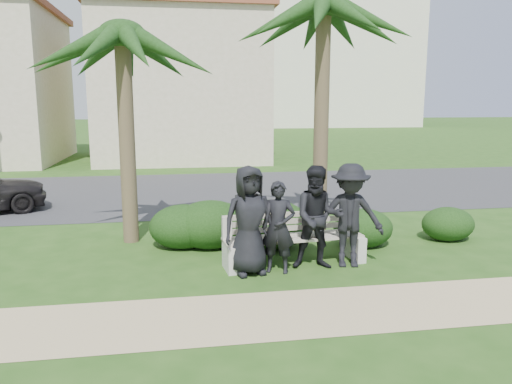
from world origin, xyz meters
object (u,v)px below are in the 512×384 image
Objects in this scene: man_c at (318,218)px; palm_left at (122,36)px; man_a at (249,220)px; palm_right at (324,8)px; park_bench at (294,242)px; man_d at (350,216)px; man_b at (278,227)px.

man_c is 5.19m from palm_left.
palm_left is (-2.14, 2.36, 3.21)m from man_a.
park_bench is at bearing -117.18° from palm_right.
man_b is at bearing -164.50° from man_d.
man_d is at bearing 24.74° from man_b.
man_d is at bearing 10.63° from man_c.
man_c is (0.35, -0.28, 0.50)m from park_bench.
man_c is at bearing -34.05° from palm_left.
man_a is 0.36× the size of palm_left.
man_a reaches higher than man_b.
palm_left reaches higher than man_d.
man_a is 1.22m from man_c.
man_d is (0.92, -0.27, 0.52)m from park_bench.
palm_left reaches higher than man_a.
man_c is 0.58m from man_d.
palm_right reaches higher than man_a.
park_bench is at bearing 65.19° from man_b.
man_d reaches higher than park_bench.
palm_left is at bearing 119.75° from man_a.
man_a reaches higher than man_c.
palm_right is at bearing 39.23° from man_a.
man_d is (0.57, 0.01, 0.01)m from man_c.
man_b is at bearing -162.57° from man_c.
man_a is 0.52m from man_b.
park_bench is 5.20m from palm_left.
man_a is at bearing -128.31° from palm_right.
man_c is (1.22, 0.09, -0.02)m from man_a.
man_d reaches higher than man_b.
man_c is 0.31× the size of palm_right.
palm_left is (-3.94, 2.26, 3.22)m from man_d.
man_c is 0.36× the size of palm_left.
man_b is 4.88m from palm_left.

